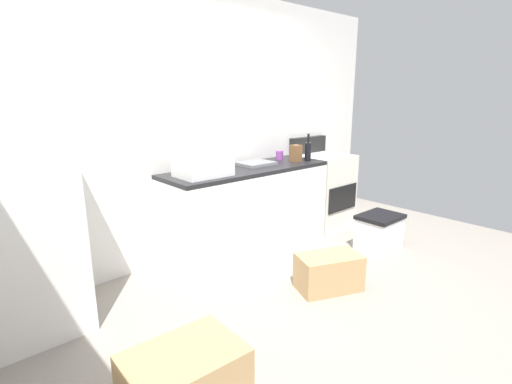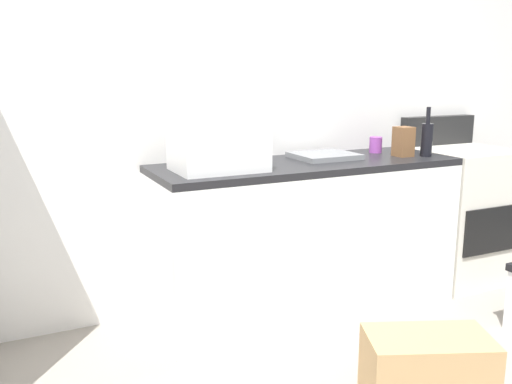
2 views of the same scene
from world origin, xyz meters
name	(u,v)px [view 1 (image 1 of 2)]	position (x,y,z in m)	size (l,w,h in m)	color
ground_plane	(318,305)	(0.00, 0.00, 0.00)	(6.00, 6.00, 0.00)	gray
wall_back	(202,127)	(0.00, 1.55, 1.30)	(5.00, 0.10, 2.60)	silver
kitchen_counter	(248,210)	(0.30, 1.20, 0.45)	(1.80, 0.60, 0.90)	white
refrigerator	(17,221)	(-1.75, 1.15, 0.81)	(0.68, 0.66, 1.61)	white
stove_oven	(322,190)	(1.52, 1.21, 0.47)	(0.60, 0.61, 1.10)	silver
microwave	(203,161)	(-0.27, 1.15, 1.04)	(0.46, 0.34, 0.27)	white
sink_basin	(255,163)	(0.46, 1.27, 0.92)	(0.36, 0.32, 0.03)	slate
wine_bottle	(308,151)	(1.06, 1.06, 1.01)	(0.07, 0.07, 0.30)	black
coffee_mug	(280,155)	(0.88, 1.33, 0.95)	(0.08, 0.08, 0.10)	purple
knife_block	(296,153)	(0.94, 1.13, 0.99)	(0.10, 0.10, 0.18)	brown
cardboard_box_large	(329,272)	(0.27, 0.11, 0.15)	(0.53, 0.30, 0.31)	tan
storage_bin	(379,232)	(1.38, 0.31, 0.19)	(0.46, 0.36, 0.38)	silver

